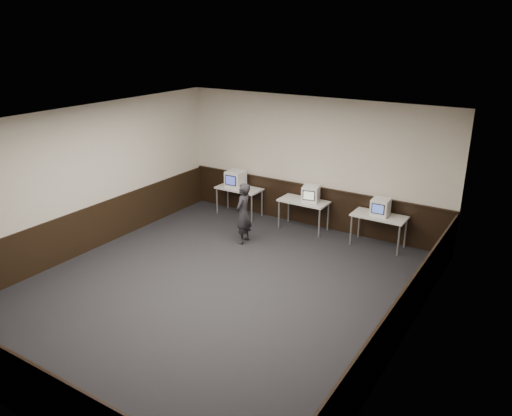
% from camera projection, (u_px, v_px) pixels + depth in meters
% --- Properties ---
extents(floor, '(8.00, 8.00, 0.00)m').
position_uv_depth(floor, '(216.00, 290.00, 9.52)').
color(floor, black).
rests_on(floor, ground).
extents(ceiling, '(8.00, 8.00, 0.00)m').
position_uv_depth(ceiling, '(211.00, 123.00, 8.42)').
color(ceiling, white).
rests_on(ceiling, back_wall).
extents(back_wall, '(7.00, 0.00, 7.00)m').
position_uv_depth(back_wall, '(312.00, 163.00, 12.15)').
color(back_wall, beige).
rests_on(back_wall, ground).
extents(front_wall, '(7.00, 0.00, 7.00)m').
position_uv_depth(front_wall, '(7.00, 313.00, 5.79)').
color(front_wall, beige).
rests_on(front_wall, ground).
extents(left_wall, '(0.00, 8.00, 8.00)m').
position_uv_depth(left_wall, '(83.00, 181.00, 10.73)').
color(left_wall, beige).
rests_on(left_wall, ground).
extents(right_wall, '(0.00, 8.00, 8.00)m').
position_uv_depth(right_wall, '(408.00, 256.00, 7.21)').
color(right_wall, beige).
rests_on(right_wall, ground).
extents(wainscot_back, '(6.98, 0.04, 1.00)m').
position_uv_depth(wainscot_back, '(310.00, 206.00, 12.51)').
color(wainscot_back, black).
rests_on(wainscot_back, back_wall).
extents(wainscot_front, '(6.98, 0.04, 1.00)m').
position_uv_depth(wainscot_front, '(24.00, 389.00, 6.19)').
color(wainscot_front, black).
rests_on(wainscot_front, front_wall).
extents(wainscot_left, '(0.04, 7.98, 1.00)m').
position_uv_depth(wainscot_left, '(90.00, 229.00, 11.09)').
color(wainscot_left, black).
rests_on(wainscot_left, left_wall).
extents(wainscot_right, '(0.04, 7.98, 1.00)m').
position_uv_depth(wainscot_right, '(399.00, 321.00, 7.60)').
color(wainscot_right, black).
rests_on(wainscot_right, right_wall).
extents(wainscot_rail, '(6.98, 0.06, 0.04)m').
position_uv_depth(wainscot_rail, '(311.00, 186.00, 12.31)').
color(wainscot_rail, black).
rests_on(wainscot_rail, wainscot_back).
extents(desk_left, '(1.20, 0.60, 0.75)m').
position_uv_depth(desk_left, '(239.00, 190.00, 13.10)').
color(desk_left, silver).
rests_on(desk_left, ground).
extents(desk_center, '(1.20, 0.60, 0.75)m').
position_uv_depth(desk_center, '(304.00, 203.00, 12.15)').
color(desk_center, silver).
rests_on(desk_center, ground).
extents(desk_right, '(1.20, 0.60, 0.75)m').
position_uv_depth(desk_right, '(379.00, 218.00, 11.19)').
color(desk_right, silver).
rests_on(desk_right, ground).
extents(emac_left, '(0.45, 0.49, 0.44)m').
position_uv_depth(emac_left, '(235.00, 179.00, 13.06)').
color(emac_left, white).
rests_on(emac_left, desk_left).
extents(emac_center, '(0.47, 0.49, 0.39)m').
position_uv_depth(emac_center, '(311.00, 194.00, 11.99)').
color(emac_center, white).
rests_on(emac_center, desk_center).
extents(emac_right, '(0.41, 0.43, 0.38)m').
position_uv_depth(emac_right, '(380.00, 207.00, 11.12)').
color(emac_right, white).
rests_on(emac_right, desk_right).
extents(person, '(0.41, 0.56, 1.43)m').
position_uv_depth(person, '(243.00, 213.00, 11.39)').
color(person, black).
rests_on(person, ground).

